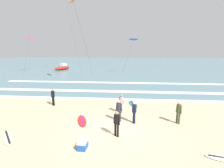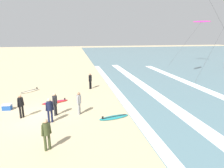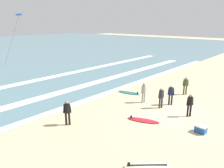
% 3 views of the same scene
% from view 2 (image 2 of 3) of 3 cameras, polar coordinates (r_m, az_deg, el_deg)
% --- Properties ---
extents(ground_plane, '(160.00, 160.00, 0.00)m').
position_cam_2_polar(ground_plane, '(14.39, -20.96, -8.73)').
color(ground_plane, tan).
extents(wave_foam_shoreline, '(42.40, 0.72, 0.01)m').
position_cam_2_polar(wave_foam_shoreline, '(14.09, 6.17, -8.24)').
color(wave_foam_shoreline, white).
rests_on(wave_foam_shoreline, ocean_surface).
extents(wave_foam_mid_break, '(41.01, 1.08, 0.01)m').
position_cam_2_polar(wave_foam_mid_break, '(16.39, 16.00, -5.43)').
color(wave_foam_mid_break, white).
rests_on(wave_foam_mid_break, ocean_surface).
extents(surfer_left_near, '(0.45, 0.39, 1.60)m').
position_cam_2_polar(surfer_left_near, '(14.19, -25.21, -5.36)').
color(surfer_left_near, black).
rests_on(surfer_left_near, ground).
extents(surfer_right_near, '(0.50, 0.32, 1.60)m').
position_cam_2_polar(surfer_right_near, '(13.76, -16.42, -5.13)').
color(surfer_right_near, '#232328').
rests_on(surfer_right_near, ground).
extents(surfer_left_far, '(0.32, 0.51, 1.60)m').
position_cam_2_polar(surfer_left_far, '(12.77, -17.84, -6.78)').
color(surfer_left_far, '#141938').
rests_on(surfer_left_far, ground).
extents(surfer_background_far, '(0.51, 0.32, 1.60)m').
position_cam_2_polar(surfer_background_far, '(13.59, -9.70, -4.98)').
color(surfer_background_far, gray).
rests_on(surfer_background_far, ground).
extents(surfer_mid_group, '(0.34, 0.48, 1.60)m').
position_cam_2_polar(surfer_mid_group, '(9.92, -18.70, -13.15)').
color(surfer_mid_group, '#384223').
rests_on(surfer_mid_group, ground).
extents(surfer_foreground_main, '(0.45, 0.39, 1.60)m').
position_cam_2_polar(surfer_foreground_main, '(19.80, -6.41, 1.28)').
color(surfer_foreground_main, black).
rests_on(surfer_foreground_main, ground).
extents(surfboard_near_water, '(1.27, 2.18, 0.25)m').
position_cam_2_polar(surfboard_near_water, '(16.62, -16.36, -5.07)').
color(surfboard_near_water, red).
rests_on(surfboard_near_water, ground).
extents(surfboard_left_pile, '(1.06, 2.18, 0.25)m').
position_cam_2_polar(surfboard_left_pile, '(13.15, 0.59, -9.70)').
color(surfboard_left_pile, teal).
rests_on(surfboard_left_pile, ground).
extents(surfboard_foreground_flat, '(1.87, 1.94, 0.25)m').
position_cam_2_polar(surfboard_foreground_flat, '(20.60, -23.01, -1.90)').
color(surfboard_foreground_flat, beige).
rests_on(surfboard_foreground_flat, ground).
extents(kite_magenta_high_right, '(3.53, 8.71, 7.96)m').
position_cam_2_polar(kite_magenta_high_right, '(41.72, 24.78, 16.26)').
color(kite_magenta_high_right, '#CC2384').
rests_on(kite_magenta_high_right, ground).
extents(cooler_box, '(0.49, 0.64, 0.44)m').
position_cam_2_polar(cooler_box, '(16.37, -28.42, -5.92)').
color(cooler_box, '#1E4C9E').
rests_on(cooler_box, ground).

